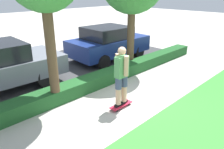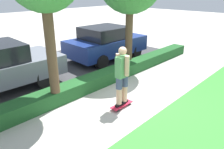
{
  "view_description": "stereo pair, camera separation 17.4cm",
  "coord_description": "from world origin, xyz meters",
  "views": [
    {
      "loc": [
        -4.6,
        -3.82,
        3.24
      ],
      "look_at": [
        -0.17,
        0.6,
        0.79
      ],
      "focal_mm": 35.0,
      "sensor_mm": 36.0,
      "label": 1
    },
    {
      "loc": [
        -4.72,
        -3.7,
        3.24
      ],
      "look_at": [
        -0.17,
        0.6,
        0.79
      ],
      "focal_mm": 35.0,
      "sensor_mm": 36.0,
      "label": 2
    }
  ],
  "objects": [
    {
      "name": "ground_plane",
      "position": [
        0.0,
        0.0,
        0.0
      ],
      "size": [
        60.0,
        60.0,
        0.0
      ],
      "primitive_type": "plane",
      "color": "#ADA89E"
    },
    {
      "name": "street_asphalt",
      "position": [
        0.0,
        4.2,
        0.0
      ],
      "size": [
        12.35,
        5.0,
        0.01
      ],
      "color": "#38383A",
      "rests_on": "ground_plane"
    },
    {
      "name": "hedge_row",
      "position": [
        0.0,
        1.6,
        0.22
      ],
      "size": [
        12.35,
        0.6,
        0.44
      ],
      "color": "#1E5123",
      "rests_on": "ground_plane"
    },
    {
      "name": "skateboard",
      "position": [
        -0.43,
        -0.03,
        0.07
      ],
      "size": [
        0.76,
        0.24,
        0.09
      ],
      "color": "red",
      "rests_on": "ground_plane"
    },
    {
      "name": "skater_person",
      "position": [
        -0.43,
        -0.03,
        1.01
      ],
      "size": [
        0.5,
        0.45,
        1.73
      ],
      "color": "black",
      "rests_on": "skateboard"
    },
    {
      "name": "parked_car_middle",
      "position": [
        2.65,
        3.67,
        0.82
      ],
      "size": [
        3.97,
        2.13,
        1.59
      ],
      "rotation": [
        0.0,
        0.0,
        -0.04
      ],
      "color": "navy",
      "rests_on": "ground_plane"
    }
  ]
}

